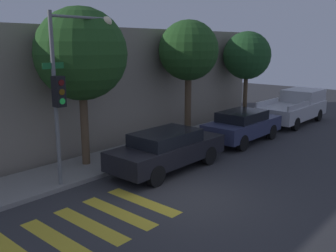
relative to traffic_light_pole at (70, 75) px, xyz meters
name	(u,v)px	position (x,y,z in m)	size (l,w,h in m)	color
ground_plane	(187,198)	(1.51, -3.37, -3.49)	(60.00, 60.00, 0.00)	#333335
sidewalk	(95,165)	(1.51, 0.96, -3.42)	(26.00, 2.25, 0.14)	gray
building_row	(27,88)	(1.51, 5.48, -0.95)	(26.00, 6.00, 5.08)	gray
crosswalk	(90,225)	(-1.40, -2.57, -3.49)	(4.19, 2.60, 0.00)	gold
traffic_light_pole	(70,75)	(0.00, 0.00, 0.00)	(2.58, 0.56, 5.35)	slate
sedan_near_corner	(167,149)	(3.01, -1.27, -2.72)	(4.66, 1.74, 1.43)	black
sedan_middle	(243,125)	(8.20, -1.27, -2.72)	(4.33, 1.77, 1.44)	#2D3351
pickup_truck	(295,107)	(14.00, -1.27, -2.59)	(5.24, 2.04, 1.79)	#BCBCC1
tree_near_corner	(81,54)	(1.28, 1.15, 0.56)	(3.19, 3.19, 5.66)	brown
tree_midblock	(189,51)	(7.23, 1.15, 0.58)	(2.76, 2.76, 5.49)	brown
tree_far_end	(247,56)	(12.58, 1.15, 0.24)	(2.69, 2.69, 5.10)	brown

